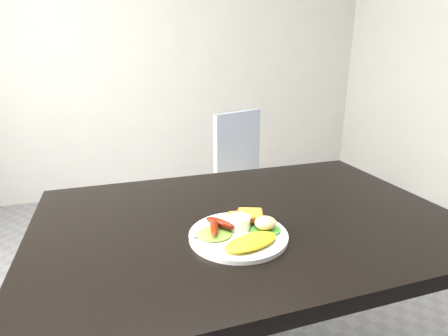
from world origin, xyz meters
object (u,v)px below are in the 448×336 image
dining_chair (247,188)px  dining_table (247,222)px  plate (238,235)px  person (138,141)px

dining_chair → dining_table: bearing=-134.8°
plate → person: bearing=103.9°
person → plate: 0.78m
dining_table → person: bearing=111.7°
plate → dining_table: bearing=58.0°
dining_chair → person: person is taller
dining_chair → plate: bearing=-136.0°
dining_chair → plate: size_ratio=1.40×
dining_table → dining_chair: (0.37, 0.93, -0.28)m
plate → dining_chair: bearing=67.2°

